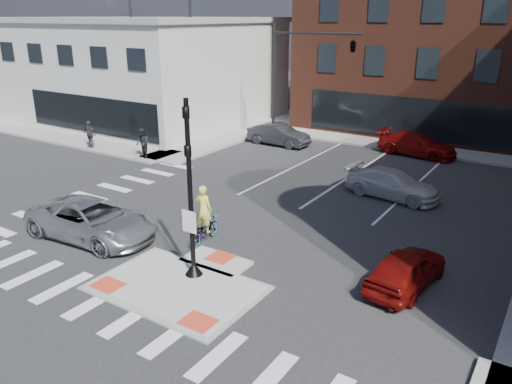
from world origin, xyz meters
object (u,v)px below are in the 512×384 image
Objects in this scene: bg_car_dark at (279,135)px; cyclist at (204,223)px; white_pickup at (393,184)px; bg_car_red at (417,144)px; silver_suv at (92,220)px; red_sedan at (406,269)px; pedestrian_a at (142,143)px; pedestrian_b at (90,134)px.

cyclist reaches higher than bg_car_dark.
white_pickup is 0.94× the size of bg_car_red.
bg_car_dark is at bearing 1.01° from silver_suv.
cyclist reaches higher than red_sedan.
pedestrian_a is at bearing -12.74° from red_sedan.
white_pickup is at bearing -62.30° from red_sedan.
white_pickup is (-3.20, 8.19, 0.02)m from red_sedan.
silver_suv is 3.12× the size of pedestrian_b.
pedestrian_a reaches higher than white_pickup.
bg_car_dark reaches higher than bg_car_red.
pedestrian_b is (-23.07, 6.31, 0.38)m from red_sedan.
pedestrian_b is (-19.87, -1.89, 0.36)m from white_pickup.
silver_suv is 1.12× the size of bg_car_red.
pedestrian_a reaches higher than bg_car_dark.
bg_car_red is at bearing -106.64° from cyclist.
silver_suv is 17.23m from bg_car_dark.
red_sedan is (11.68, 2.99, -0.12)m from silver_suv.
pedestrian_a is (-5.02, -7.87, 0.35)m from bg_car_dark.
pedestrian_b reaches higher than bg_car_red.
pedestrian_a is (-18.23, 6.31, 0.42)m from red_sedan.
pedestrian_a is 1.04× the size of pedestrian_b.
pedestrian_a reaches higher than bg_car_red.
bg_car_dark is at bearing 36.75° from pedestrian_b.
silver_suv is at bearing 21.40° from cyclist.
bg_car_dark is 9.34m from pedestrian_a.
bg_car_dark is (-10.00, 5.98, 0.05)m from white_pickup.
cyclist is (-7.68, -0.89, 0.14)m from red_sedan.
red_sedan is 1.63× the size of cyclist.
bg_car_red is at bearing 27.19° from pedestrian_b.
bg_car_red is (-1.26, 8.44, 0.04)m from white_pickup.
bg_car_dark is 12.62m from pedestrian_b.
cyclist is at bearing -26.91° from pedestrian_b.
bg_car_red is at bearing -24.28° from silver_suv.
bg_car_dark is at bearing 65.82° from white_pickup.
white_pickup is 1.97× the size of cyclist.
pedestrian_a is (-15.02, -1.89, 0.40)m from white_pickup.
pedestrian_b is at bearing -8.94° from red_sedan.
red_sedan is 2.09× the size of pedestrian_a.
cyclist is at bearing 12.98° from red_sedan.
red_sedan is 0.78× the size of bg_car_red.
pedestrian_b is (-9.86, -7.87, 0.31)m from bg_car_dark.
bg_car_red is (-4.46, 16.63, 0.06)m from red_sedan.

